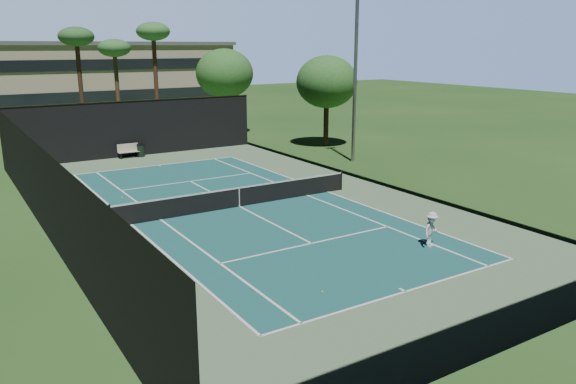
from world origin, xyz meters
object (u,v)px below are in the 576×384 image
Objects in this scene: player at (431,229)px; tennis_ball_d at (122,197)px; trash_bin at (141,150)px; tennis_ball_a at (322,292)px; tennis_ball_c at (204,201)px; tennis_ball_b at (182,212)px; park_bench at (128,150)px; tennis_net at (239,196)px.

player is 16.36m from tennis_ball_d.
player is 19.64× the size of tennis_ball_d.
player is at bearing -80.93° from trash_bin.
tennis_ball_d is 11.57m from trash_bin.
tennis_ball_a reaches higher than tennis_ball_c.
tennis_ball_b is 0.05× the size of park_bench.
tennis_ball_b is at bearing -142.21° from tennis_ball_c.
player is 25.25m from park_bench.
park_bench is (3.59, 10.77, 0.51)m from tennis_ball_d.
park_bench reaches higher than tennis_ball_c.
trash_bin is (2.81, 14.93, 0.44)m from tennis_ball_b.
tennis_ball_a is (-6.25, -1.26, -0.69)m from player.
tennis_ball_c is at bearing 119.02° from tennis_net.
park_bench is (0.14, 13.67, 0.52)m from tennis_ball_c.
tennis_net is 10.73m from tennis_ball_a.
tennis_net is at bearing 93.63° from player.
tennis_ball_d is at bearing -112.78° from trash_bin.
park_bench is (-0.92, 15.59, -0.01)m from tennis_net.
tennis_net is at bearing -86.61° from park_bench.
player reaches higher than tennis_ball_d.
tennis_ball_d is (-1.67, 4.27, -0.00)m from tennis_ball_b.
tennis_ball_d is 0.05× the size of park_bench.
player reaches higher than tennis_net.
trash_bin is (4.48, 10.66, 0.44)m from tennis_ball_d.
tennis_ball_d is (-4.51, 4.82, -0.52)m from tennis_net.
trash_bin is (0.89, -0.11, -0.07)m from park_bench.
trash_bin is at bearing 79.34° from tennis_ball_b.
park_bench reaches higher than tennis_ball_a.
park_bench is at bearing 82.72° from tennis_ball_b.
tennis_net is 166.74× the size of tennis_ball_b.
tennis_ball_b is at bearing 92.60° from tennis_ball_a.
tennis_ball_a is 26.04m from trash_bin.
tennis_ball_b is 1.05× the size of tennis_ball_d.
tennis_net is 175.13× the size of tennis_ball_d.
trash_bin is at bearing 85.65° from tennis_ball_c.
tennis_ball_c is at bearing 94.72° from player.
tennis_net is 209.58× the size of tennis_ball_c.
trash_bin reaches higher than tennis_ball_a.
park_bench is 1.59× the size of trash_bin.
tennis_net is 13.65× the size of trash_bin.
park_bench is (-4.83, 24.79, -0.18)m from player.
player is at bearing -78.98° from park_bench.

